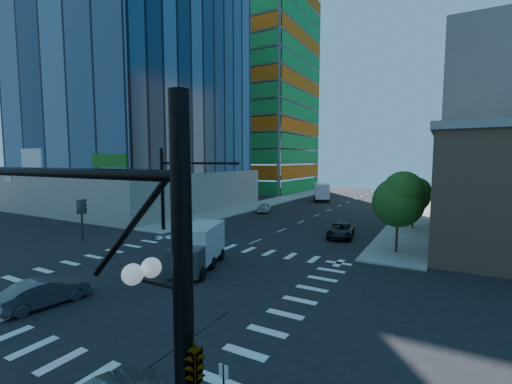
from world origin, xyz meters
The scene contains 15 objects.
ground centered at (0.00, 0.00, 0.00)m, with size 160.00×160.00×0.00m, color black.
road_markings centered at (0.00, 0.00, 0.01)m, with size 20.00×20.00×0.01m, color silver.
sidewalk_ne centered at (12.50, 40.00, 0.07)m, with size 5.00×60.00×0.15m, color gray.
sidewalk_nw centered at (-12.50, 40.00, 0.07)m, with size 5.00×60.00×0.15m, color gray.
construction_building centered at (-27.41, 61.93, 24.61)m, with size 25.16×34.50×70.60m.
signal_mast_se centered at (10.60, -11.50, 5.01)m, with size 10.51×2.48×9.00m.
signal_mast_nw centered at (-10.00, 11.50, 5.49)m, with size 10.20×0.40×9.00m.
tree_south centered at (12.63, 13.90, 4.69)m, with size 4.16×4.16×6.82m.
tree_north centered at (12.93, 25.90, 3.99)m, with size 3.54×3.52×5.78m.
car_nb_far centered at (6.77, 17.80, 0.72)m, with size 2.38×5.17×1.44m, color black.
car_sb_near centered at (-5.99, 12.21, 0.76)m, with size 2.14×5.25×1.52m, color silver.
car_sb_mid centered at (-7.82, 28.89, 0.71)m, with size 1.67×4.16×1.42m, color #B7BABF.
car_sb_cross centered at (-2.82, -6.30, 0.74)m, with size 1.56×4.49×1.48m, color #444348.
box_truck_near centered at (0.42, 2.64, 1.35)m, with size 4.25×6.32×3.06m.
box_truck_far centered at (-5.02, 47.36, 1.50)m, with size 4.94×7.03×3.40m.
Camera 1 is at (15.85, -16.42, 7.85)m, focal length 24.00 mm.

